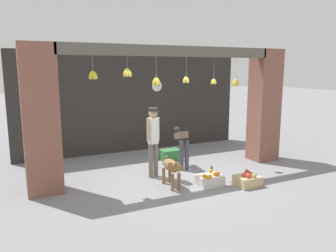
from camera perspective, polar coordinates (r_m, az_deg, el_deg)
ground_plane at (r=7.92m, az=1.32°, el=-8.78°), size 60.00×60.00×0.00m
shop_back_wall at (r=10.15m, az=-5.93°, el=4.21°), size 7.10×0.12×3.05m
shop_pillar_left at (r=7.07m, az=-21.29°, el=0.98°), size 0.70×0.60×3.05m
shop_pillar_right at (r=9.46m, az=16.41°, el=3.42°), size 0.70×0.60×3.05m
storefront_awning at (r=7.60m, az=0.94°, el=12.56°), size 5.20×0.29×0.96m
dog at (r=7.10m, az=0.68°, el=-7.21°), size 0.27×0.92×0.66m
shopkeeper at (r=7.64m, az=-2.60°, el=-1.88°), size 0.34×0.28×1.66m
worker_stooping at (r=8.42m, az=2.41°, el=-2.90°), size 0.33×0.77×1.01m
fruit_crate_oranges at (r=7.38m, az=7.30°, el=-9.26°), size 0.54×0.44×0.31m
fruit_crate_apples at (r=7.50m, az=13.67°, el=-9.11°), size 0.52×0.43×0.31m
produce_box_green at (r=9.24m, az=0.39°, el=-5.02°), size 0.54×0.38×0.30m
water_bottle at (r=7.96m, az=7.58°, el=-7.88°), size 0.07×0.07×0.25m
wall_clock at (r=10.32m, az=-1.96°, el=6.96°), size 0.35×0.03×0.35m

